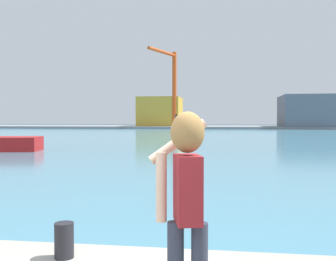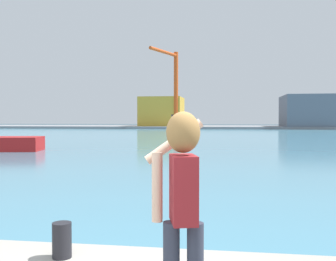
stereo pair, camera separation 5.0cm
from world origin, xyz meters
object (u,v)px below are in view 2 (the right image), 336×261
(port_crane, at_px, (173,81))
(warehouse_left, at_px, (162,112))
(person_photographer, at_px, (182,193))
(harbor_bollard, at_px, (62,240))
(warehouse_right, at_px, (312,111))

(port_crane, bearing_deg, warehouse_left, 119.85)
(person_photographer, distance_m, harbor_bollard, 2.19)
(warehouse_left, xyz_separation_m, warehouse_right, (34.76, -1.73, 0.03))
(harbor_bollard, distance_m, warehouse_left, 90.41)
(port_crane, bearing_deg, warehouse_right, 8.33)
(harbor_bollard, relative_size, warehouse_right, 0.03)
(person_photographer, xyz_separation_m, warehouse_right, (19.72, 88.85, 2.43))
(person_photographer, bearing_deg, harbor_bollard, 37.58)
(harbor_bollard, xyz_separation_m, warehouse_right, (21.32, 87.61, 3.28))
(warehouse_right, bearing_deg, harbor_bollard, -103.67)
(harbor_bollard, distance_m, warehouse_right, 90.23)
(harbor_bollard, bearing_deg, person_photographer, -37.68)
(warehouse_left, distance_m, port_crane, 10.03)
(person_photographer, height_order, harbor_bollard, person_photographer)
(warehouse_right, xyz_separation_m, port_crane, (-31.15, -4.56, 6.89))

